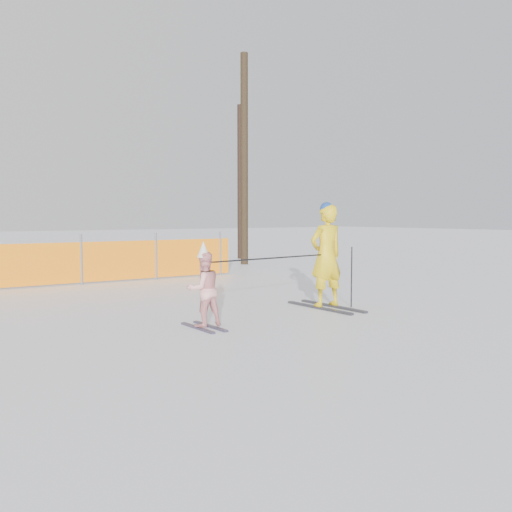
{
  "coord_description": "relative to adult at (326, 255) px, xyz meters",
  "views": [
    {
      "loc": [
        -5.61,
        -7.52,
        1.68
      ],
      "look_at": [
        0.0,
        0.5,
        1.0
      ],
      "focal_mm": 40.0,
      "sensor_mm": 36.0,
      "label": 1
    }
  ],
  "objects": [
    {
      "name": "tree_trunks",
      "position": [
        4.68,
        9.78,
        2.42
      ],
      "size": [
        1.64,
        2.61,
        7.28
      ],
      "color": "black",
      "rests_on": "ground"
    },
    {
      "name": "adult",
      "position": [
        0.0,
        0.0,
        0.0
      ],
      "size": [
        0.71,
        1.7,
        1.94
      ],
      "color": "black",
      "rests_on": "ground"
    },
    {
      "name": "ground",
      "position": [
        -1.39,
        -0.25,
        -0.97
      ],
      "size": [
        120.0,
        120.0,
        0.0
      ],
      "primitive_type": "plane",
      "color": "white",
      "rests_on": "ground"
    },
    {
      "name": "ski_poles",
      "position": [
        -0.83,
        -0.18,
        -0.11
      ],
      "size": [
        3.12,
        0.35,
        1.12
      ],
      "color": "black",
      "rests_on": "ground"
    },
    {
      "name": "child",
      "position": [
        -2.78,
        -0.36,
        -0.37
      ],
      "size": [
        0.56,
        0.93,
        1.31
      ],
      "color": "black",
      "rests_on": "ground"
    }
  ]
}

